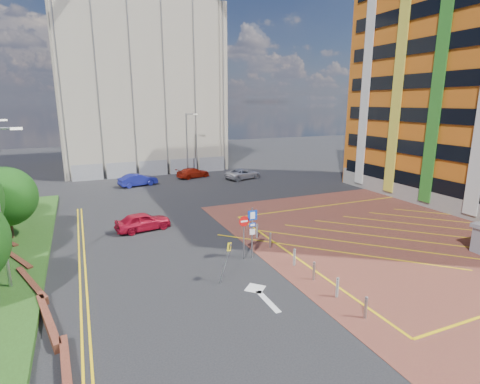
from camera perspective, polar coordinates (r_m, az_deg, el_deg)
ground at (r=22.43m, az=1.76°, el=-11.12°), size 140.00×140.00×0.00m
forecourt at (r=30.70m, az=26.28°, el=-5.63°), size 26.00×26.00×0.02m
retaining_wall at (r=22.61m, az=-29.72°, el=-12.26°), size 6.06×20.33×0.40m
tree_c at (r=29.49m, az=-32.14°, el=-0.63°), size 4.00×4.00×4.90m
lamp_left_near at (r=21.29m, az=-32.77°, el=-1.40°), size 1.53×0.16×8.00m
lamp_back at (r=48.41m, az=-8.00°, el=7.50°), size 1.53×0.16×8.00m
sign_cluster at (r=22.64m, az=1.41°, el=-5.54°), size 1.17×0.12×3.20m
warning_sign at (r=19.93m, az=-2.04°, el=-9.91°), size 0.80×0.43×2.24m
bollard_row at (r=21.93m, az=9.20°, el=-10.55°), size 0.14×11.14×0.90m
construction_building at (r=59.09m, az=-15.41°, el=14.69°), size 21.20×19.20×22.00m
construction_fence at (r=50.09m, az=-11.89°, el=3.66°), size 21.60×0.06×2.00m
car_red_left at (r=28.90m, az=-14.56°, el=-4.35°), size 4.25×2.25×1.38m
car_blue_back at (r=44.24m, az=-15.30°, el=1.80°), size 4.54×2.44×1.42m
car_red_back at (r=47.79m, az=-7.15°, el=2.93°), size 4.66×2.90×1.26m
car_silver_back at (r=46.65m, az=0.49°, el=2.80°), size 5.05×3.27×1.29m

